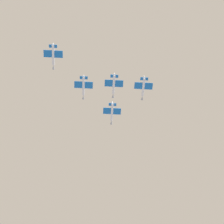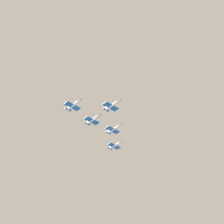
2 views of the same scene
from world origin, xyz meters
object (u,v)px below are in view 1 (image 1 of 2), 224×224
(jet_port_inner, at_px, (84,86))
(jet_starboard_outer, at_px, (53,56))
(jet_starboard_inner, at_px, (143,87))
(jet_lead, at_px, (112,112))
(jet_port_outer, at_px, (114,85))

(jet_port_inner, distance_m, jet_starboard_outer, 20.67)
(jet_starboard_inner, bearing_deg, jet_port_inner, -180.00)
(jet_lead, height_order, jet_starboard_inner, jet_starboard_inner)
(jet_lead, distance_m, jet_port_inner, 20.62)
(jet_starboard_outer, bearing_deg, jet_lead, 45.00)
(jet_lead, relative_size, jet_starboard_inner, 1.00)
(jet_starboard_inner, xyz_separation_m, jet_port_outer, (11.57, 8.96, -1.71))
(jet_port_inner, xyz_separation_m, jet_starboard_inner, (-24.69, -15.45, 2.05))
(jet_lead, relative_size, jet_port_outer, 1.00)
(jet_starboard_inner, relative_size, jet_port_outer, 1.00)
(jet_starboard_outer, bearing_deg, jet_starboard_inner, 18.43)
(jet_starboard_inner, distance_m, jet_starboard_outer, 46.05)
(jet_port_outer, bearing_deg, jet_starboard_outer, -155.77)
(jet_port_inner, bearing_deg, jet_starboard_inner, 0.00)
(jet_port_inner, bearing_deg, jet_port_outer, -5.71)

